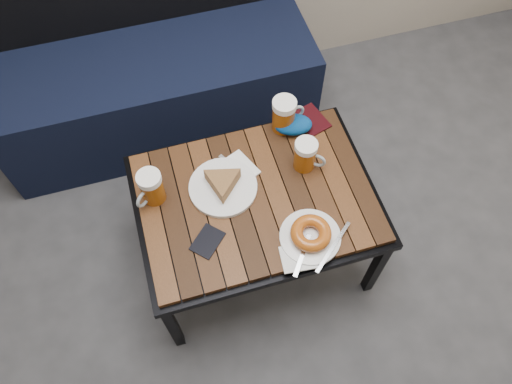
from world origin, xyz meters
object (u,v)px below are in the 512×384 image
object	(u,v)px
plate_bagel	(311,235)
passport_navy	(207,241)
knit_pouch	(293,125)
beer_mug_left	(151,188)
plate_pie	(223,184)
beer_mug_right	(306,155)
passport_burgundy	(311,120)
bench	(156,82)
beer_mug_centre	(284,115)
cafe_table	(256,202)

from	to	relation	value
plate_bagel	passport_navy	bearing A→B (deg)	165.75
knit_pouch	beer_mug_left	bearing A→B (deg)	-165.43
plate_pie	passport_navy	distance (m)	0.21
beer_mug_left	beer_mug_right	xyz separation A→B (m)	(0.54, -0.02, -0.00)
beer_mug_left	plate_bagel	xyz separation A→B (m)	(0.46, -0.30, -0.04)
beer_mug_right	passport_burgundy	world-z (taller)	beer_mug_right
plate_bagel	beer_mug_left	bearing A→B (deg)	147.30
passport_navy	passport_burgundy	size ratio (longest dim) A/B	0.81
bench	beer_mug_left	distance (m)	0.77
plate_pie	plate_bagel	size ratio (longest dim) A/B	0.98
beer_mug_right	plate_pie	bearing A→B (deg)	-140.85
beer_mug_centre	passport_navy	bearing A→B (deg)	-143.83
beer_mug_right	knit_pouch	distance (m)	0.17
beer_mug_right	passport_burgundy	xyz separation A→B (m)	(0.09, 0.19, -0.06)
beer_mug_centre	plate_bagel	size ratio (longest dim) A/B	0.58
plate_pie	passport_navy	size ratio (longest dim) A/B	2.19
bench	plate_pie	world-z (taller)	bench
passport_navy	plate_bagel	bearing A→B (deg)	31.28
beer_mug_right	knit_pouch	world-z (taller)	beer_mug_right
passport_navy	beer_mug_centre	bearing A→B (deg)	90.08
cafe_table	beer_mug_left	distance (m)	0.37
beer_mug_left	passport_burgundy	distance (m)	0.66
beer_mug_centre	knit_pouch	distance (m)	0.05
beer_mug_left	plate_bagel	distance (m)	0.55
bench	beer_mug_left	bearing A→B (deg)	-98.20
plate_bagel	knit_pouch	bearing A→B (deg)	78.84
beer_mug_centre	passport_navy	xyz separation A→B (m)	(-0.39, -0.38, -0.07)
cafe_table	beer_mug_centre	bearing A→B (deg)	54.60
beer_mug_right	knit_pouch	size ratio (longest dim) A/B	0.90
passport_navy	passport_burgundy	world-z (taller)	passport_burgundy
beer_mug_left	plate_pie	world-z (taller)	beer_mug_left
cafe_table	knit_pouch	size ratio (longest dim) A/B	5.90
passport_navy	beer_mug_right	bearing A→B (deg)	71.16
cafe_table	beer_mug_centre	world-z (taller)	beer_mug_centre
plate_bagel	plate_pie	bearing A→B (deg)	130.48
beer_mug_right	plate_bagel	size ratio (longest dim) A/B	0.52
knit_pouch	cafe_table	bearing A→B (deg)	-131.91
plate_pie	passport_navy	bearing A→B (deg)	-118.80
beer_mug_left	plate_pie	distance (m)	0.24
plate_pie	plate_bagel	xyz separation A→B (m)	(0.23, -0.27, -0.00)
beer_mug_centre	plate_pie	xyz separation A→B (m)	(-0.29, -0.20, -0.04)
bench	plate_bagel	world-z (taller)	bench
bench	cafe_table	xyz separation A→B (m)	(0.24, -0.81, 0.16)
beer_mug_left	passport_navy	size ratio (longest dim) A/B	1.22
passport_burgundy	cafe_table	bearing A→B (deg)	-154.85
beer_mug_left	beer_mug_right	distance (m)	0.54
plate_pie	knit_pouch	distance (m)	0.36
bench	beer_mug_right	bearing A→B (deg)	-59.26
beer_mug_centre	knit_pouch	bearing A→B (deg)	-47.32
cafe_table	plate_bagel	bearing A→B (deg)	-58.26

